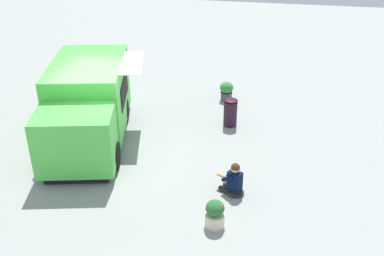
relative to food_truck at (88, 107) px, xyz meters
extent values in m
plane|color=#979D97|center=(-0.13, -0.63, -1.08)|extent=(40.00, 40.00, 0.00)
cube|color=#52D14A|center=(0.57, 0.14, 0.15)|extent=(3.75, 2.80, 2.05)
cube|color=#52D14A|center=(-1.77, -0.41, -0.10)|extent=(1.86, 2.27, 1.55)
cube|color=black|center=(-2.45, -0.57, 0.18)|extent=(0.41, 1.63, 0.59)
cube|color=black|center=(0.81, -0.88, 0.28)|extent=(1.81, 0.45, 0.72)
cube|color=white|center=(0.88, -1.17, 1.14)|extent=(2.10, 1.05, 0.03)
cube|color=black|center=(-0.13, -0.03, -0.97)|extent=(4.82, 2.67, 0.20)
cylinder|color=black|center=(-1.79, 0.54, -0.71)|extent=(0.76, 0.38, 0.73)
cylinder|color=black|center=(-1.37, -1.27, -0.71)|extent=(0.76, 0.38, 0.73)
cylinder|color=black|center=(0.94, 1.18, -0.71)|extent=(0.76, 0.38, 0.73)
cylinder|color=black|center=(1.37, -0.63, -0.71)|extent=(0.76, 0.38, 0.73)
ellipsoid|color=black|center=(-1.97, -4.60, -1.02)|extent=(0.63, 0.66, 0.12)
cube|color=black|center=(-1.79, -4.47, -1.02)|extent=(0.26, 0.37, 0.11)
cube|color=black|center=(-1.97, -4.38, -1.02)|extent=(0.26, 0.37, 0.11)
cube|color=#081434|center=(-1.97, -4.60, -0.70)|extent=(0.35, 0.40, 0.52)
sphere|color=#D7A984|center=(-1.97, -4.60, -0.34)|extent=(0.22, 0.22, 0.22)
sphere|color=#482E15|center=(-1.97, -4.60, -0.31)|extent=(0.23, 0.23, 0.23)
cube|color=#081434|center=(-1.82, -4.53, -0.63)|extent=(0.24, 0.35, 0.27)
cube|color=#081434|center=(-2.00, -4.43, -0.63)|extent=(0.24, 0.35, 0.27)
cylinder|color=#E49F4D|center=(-1.83, -4.33, -0.71)|extent=(0.24, 0.41, 0.07)
cube|color=red|center=(-1.83, -4.33, -0.69)|extent=(0.18, 0.33, 0.02)
cylinder|color=beige|center=(-3.28, -4.30, -0.91)|extent=(0.44, 0.44, 0.33)
torus|color=beige|center=(-3.28, -4.30, -0.76)|extent=(0.47, 0.47, 0.04)
ellipsoid|color=#296C31|center=(-3.28, -4.30, -0.58)|extent=(0.42, 0.42, 0.36)
sphere|color=red|center=(-3.45, -4.27, -0.56)|extent=(0.07, 0.07, 0.07)
sphere|color=#EC3832|center=(-3.11, -4.24, -0.56)|extent=(0.06, 0.06, 0.06)
sphere|color=#DD3A40|center=(-3.30, -4.44, -0.48)|extent=(0.09, 0.09, 0.09)
sphere|color=#EA2B41|center=(-3.15, -4.25, -0.48)|extent=(0.05, 0.05, 0.05)
sphere|color=#D53F43|center=(-3.33, -4.45, -0.50)|extent=(0.06, 0.06, 0.06)
cylinder|color=#4D4348|center=(3.64, -3.69, -0.92)|extent=(0.40, 0.40, 0.30)
torus|color=#503F46|center=(3.64, -3.69, -0.79)|extent=(0.43, 0.43, 0.04)
ellipsoid|color=green|center=(3.64, -3.69, -0.59)|extent=(0.48, 0.48, 0.41)
sphere|color=#F24585|center=(3.49, -3.62, -0.47)|extent=(0.09, 0.09, 0.09)
sphere|color=#E74094|center=(3.52, -3.86, -0.54)|extent=(0.07, 0.07, 0.07)
sphere|color=#ED477E|center=(3.69, -3.55, -0.47)|extent=(0.06, 0.06, 0.06)
sphere|color=#EC3280|center=(3.67, -3.53, -0.49)|extent=(0.07, 0.07, 0.07)
cylinder|color=#2A1729|center=(1.70, -4.06, -0.66)|extent=(0.43, 0.43, 0.84)
ellipsoid|color=black|center=(1.70, -4.06, -0.20)|extent=(0.44, 0.44, 0.09)
camera|label=1|loc=(-11.21, -5.33, 5.67)|focal=42.15mm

